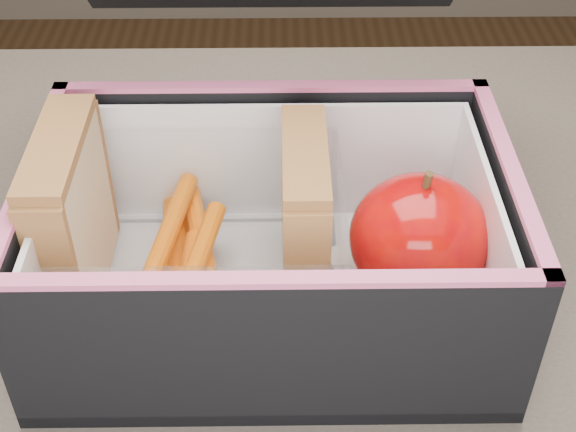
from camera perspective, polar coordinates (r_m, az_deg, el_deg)
name	(u,v)px	position (r m, az deg, el deg)	size (l,w,h in m)	color
lunch_bag	(271,228)	(0.48, -1.20, -0.86)	(0.28, 0.31, 0.23)	black
plastic_tub	(191,241)	(0.48, -6.95, -1.77)	(0.18, 0.13, 0.07)	white
sandwich_left	(71,217)	(0.48, -15.15, -0.09)	(0.03, 0.10, 0.11)	beige
sandwich_right	(304,220)	(0.47, 1.15, -0.25)	(0.03, 0.09, 0.10)	beige
carrot_sticks	(185,249)	(0.50, -7.36, -2.37)	(0.05, 0.16, 0.03)	#D03F00
paper_napkin	(406,282)	(0.51, 8.41, -4.65)	(0.08, 0.08, 0.01)	white
red_apple	(419,238)	(0.48, 9.32, -1.59)	(0.10, 0.10, 0.09)	#96000C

